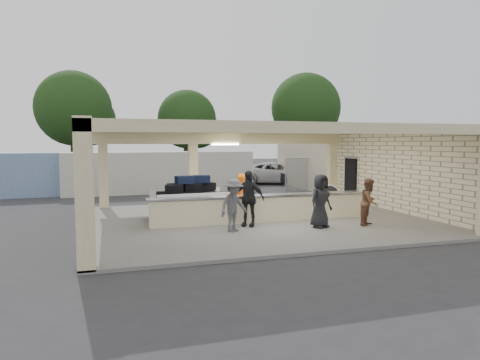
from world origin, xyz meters
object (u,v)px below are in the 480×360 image
object	(u,v)px
car_white_b	(374,172)
baggage_handler	(240,196)
passenger_b	(248,198)
car_white_a	(278,173)
passenger_c	(234,205)
container_white	(160,172)
luggage_cart	(190,196)
drum_fan	(328,195)
passenger_a	(369,202)
baggage_counter	(261,208)
passenger_d	(321,201)
car_dark	(264,174)

from	to	relation	value
car_white_b	baggage_handler	bearing A→B (deg)	125.22
passenger_b	car_white_a	bearing A→B (deg)	99.11
car_white_a	passenger_c	bearing A→B (deg)	173.89
car_white_a	container_white	distance (m)	9.13
baggage_handler	passenger_b	bearing A→B (deg)	23.82
luggage_cart	drum_fan	size ratio (longest dim) A/B	2.79
drum_fan	passenger_a	world-z (taller)	passenger_a
luggage_cart	passenger_a	size ratio (longest dim) A/B	1.77
baggage_counter	passenger_d	distance (m)	2.26
passenger_a	car_white_a	distance (m)	16.20
luggage_cart	passenger_a	xyz separation A→B (m)	(5.75, -3.02, -0.06)
baggage_counter	passenger_c	xyz separation A→B (m)	(-1.45, -1.38, 0.36)
drum_fan	car_dark	xyz separation A→B (m)	(1.53, 12.25, 0.02)
luggage_cart	passenger_d	xyz separation A→B (m)	(3.94, -2.88, 0.03)
baggage_counter	container_white	size ratio (longest dim) A/B	0.74
baggage_counter	passenger_b	xyz separation A→B (m)	(-0.73, -0.69, 0.47)
drum_fan	passenger_b	size ratio (longest dim) A/B	0.54
drum_fan	car_dark	size ratio (longest dim) A/B	0.26
drum_fan	car_white_a	size ratio (longest dim) A/B	0.19
car_white_a	car_white_b	world-z (taller)	car_white_a
drum_fan	passenger_c	xyz separation A→B (m)	(-5.42, -3.67, 0.30)
baggage_counter	car_white_b	size ratio (longest dim) A/B	1.75
car_white_a	luggage_cart	bearing A→B (deg)	166.37
baggage_handler	baggage_counter	bearing A→B (deg)	63.52
car_white_b	car_dark	distance (m)	8.39
passenger_d	car_white_b	size ratio (longest dim) A/B	0.39
passenger_c	container_white	xyz separation A→B (m)	(-0.85, 12.85, 0.26)
passenger_c	baggage_counter	bearing A→B (deg)	14.96
drum_fan	car_white_b	bearing A→B (deg)	58.38
passenger_c	car_dark	xyz separation A→B (m)	(6.95, 15.93, -0.28)
passenger_a	car_dark	distance (m)	16.43
baggage_handler	passenger_c	size ratio (longest dim) A/B	1.00
passenger_a	passenger_d	distance (m)	1.82
passenger_a	luggage_cart	bearing A→B (deg)	115.23
passenger_c	car_white_b	xyz separation A→B (m)	(15.24, 14.59, -0.21)
luggage_cart	passenger_b	distance (m)	2.58
passenger_b	car_white_b	size ratio (longest dim) A/B	0.41
car_white_a	car_white_b	size ratio (longest dim) A/B	1.16
baggage_handler	car_white_b	bearing A→B (deg)	161.49
baggage_handler	passenger_a	size ratio (longest dim) A/B	1.04
drum_fan	container_white	bearing A→B (deg)	134.70
passenger_d	passenger_a	bearing A→B (deg)	-24.81
baggage_handler	passenger_d	bearing A→B (deg)	71.06
passenger_b	car_dark	size ratio (longest dim) A/B	0.48
passenger_a	container_white	xyz separation A→B (m)	(-5.65, 13.21, 0.29)
baggage_counter	drum_fan	world-z (taller)	drum_fan
luggage_cart	car_white_b	xyz separation A→B (m)	(16.18, 11.93, -0.24)
car_dark	container_white	distance (m)	8.41
passenger_b	car_white_b	world-z (taller)	passenger_b
drum_fan	car_white_b	xyz separation A→B (m)	(9.81, 10.91, 0.09)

